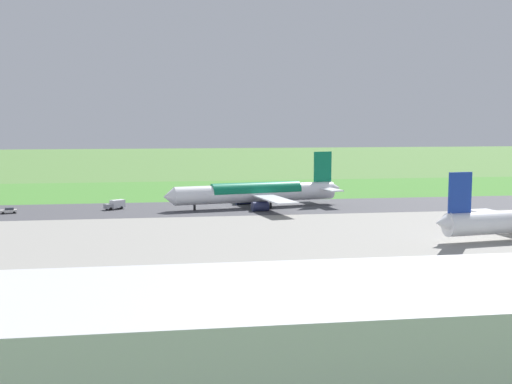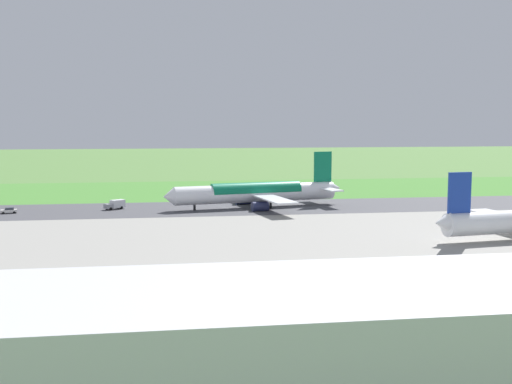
{
  "view_description": "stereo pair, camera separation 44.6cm",
  "coord_description": "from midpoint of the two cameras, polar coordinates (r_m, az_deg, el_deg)",
  "views": [
    {
      "loc": [
        17.72,
        178.86,
        24.89
      ],
      "look_at": [
        -9.35,
        0.0,
        4.5
      ],
      "focal_mm": 44.39,
      "sensor_mm": 36.0,
      "label": 1
    },
    {
      "loc": [
        17.28,
        178.93,
        24.89
      ],
      "look_at": [
        -9.35,
        0.0,
        4.5
      ],
      "focal_mm": 44.39,
      "sensor_mm": 36.0,
      "label": 2
    }
  ],
  "objects": [
    {
      "name": "no_stopping_sign",
      "position": [
        226.68,
        0.11,
        0.57
      ],
      "size": [
        0.6,
        0.1,
        2.94
      ],
      "color": "slate",
      "rests_on": "ground"
    },
    {
      "name": "apron_concrete",
      "position": [
        126.37,
        -0.34,
        -4.92
      ],
      "size": [
        440.0,
        110.0,
        0.05
      ],
      "primitive_type": "cube",
      "color": "gray",
      "rests_on": "ground"
    },
    {
      "name": "grass_verge_foreground",
      "position": [
        223.68,
        -3.92,
        0.03
      ],
      "size": [
        600.0,
        80.0,
        0.04
      ],
      "primitive_type": "cube",
      "color": "#478534",
      "rests_on": "ground"
    },
    {
      "name": "runway_asphalt",
      "position": [
        181.46,
        -2.85,
        -1.45
      ],
      "size": [
        600.0,
        31.35,
        0.06
      ],
      "primitive_type": "cube",
      "color": "#47474C",
      "rests_on": "ground"
    },
    {
      "name": "service_car_followme",
      "position": [
        183.15,
        -21.31,
        -1.56
      ],
      "size": [
        4.5,
        2.71,
        1.62
      ],
      "color": "silver",
      "rests_on": "ground"
    },
    {
      "name": "ground_plane",
      "position": [
        181.46,
        -2.85,
        -1.46
      ],
      "size": [
        800.0,
        800.0,
        0.0
      ],
      "primitive_type": "plane",
      "color": "#547F3D"
    },
    {
      "name": "traffic_cone_orange",
      "position": [
        225.94,
        -0.84,
        0.18
      ],
      "size": [
        0.4,
        0.4,
        0.55
      ],
      "primitive_type": "cone",
      "color": "orange",
      "rests_on": "ground"
    },
    {
      "name": "terminal_building",
      "position": [
        56.87,
        2.0,
        -13.28
      ],
      "size": [
        102.77,
        20.51,
        32.17
      ],
      "color": "silver",
      "rests_on": "ground"
    },
    {
      "name": "airliner_main",
      "position": [
        182.19,
        0.18,
        -0.04
      ],
      "size": [
        53.84,
        44.33,
        15.88
      ],
      "color": "white",
      "rests_on": "ground"
    },
    {
      "name": "service_truck_baggage",
      "position": [
        182.85,
        -12.49,
        -1.1
      ],
      "size": [
        6.06,
        5.14,
        2.65
      ],
      "color": "gray",
      "rests_on": "ground"
    }
  ]
}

